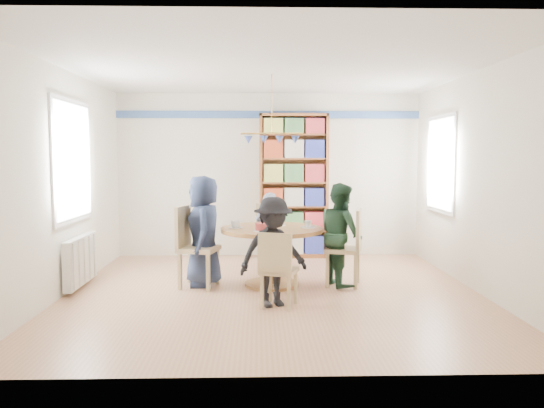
{
  "coord_description": "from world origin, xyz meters",
  "views": [
    {
      "loc": [
        -0.18,
        -6.34,
        1.64
      ],
      "look_at": [
        0.0,
        0.4,
        1.05
      ],
      "focal_mm": 35.0,
      "sensor_mm": 36.0,
      "label": 1
    }
  ],
  "objects_px": {
    "chair_far": "(270,233)",
    "person_near": "(273,252)",
    "radiator": "(81,260)",
    "person_left": "(204,231)",
    "dining_table": "(272,243)",
    "chair_left": "(192,243)",
    "chair_near": "(277,266)",
    "bookshelf": "(294,187)",
    "person_right": "(341,234)",
    "chair_right": "(350,244)",
    "person_far": "(270,232)"
  },
  "relations": [
    {
      "from": "chair_right",
      "to": "person_near",
      "type": "height_order",
      "value": "person_near"
    },
    {
      "from": "chair_far",
      "to": "person_left",
      "type": "xyz_separation_m",
      "value": [
        -0.88,
        -0.99,
        0.18
      ]
    },
    {
      "from": "person_near",
      "to": "bookshelf",
      "type": "height_order",
      "value": "bookshelf"
    },
    {
      "from": "person_left",
      "to": "person_right",
      "type": "xyz_separation_m",
      "value": [
        1.76,
        -0.02,
        -0.05
      ]
    },
    {
      "from": "chair_left",
      "to": "bookshelf",
      "type": "height_order",
      "value": "bookshelf"
    },
    {
      "from": "person_right",
      "to": "bookshelf",
      "type": "xyz_separation_m",
      "value": [
        -0.48,
        1.97,
        0.5
      ]
    },
    {
      "from": "radiator",
      "to": "chair_near",
      "type": "relative_size",
      "value": 1.19
    },
    {
      "from": "radiator",
      "to": "chair_left",
      "type": "bearing_deg",
      "value": 0.83
    },
    {
      "from": "radiator",
      "to": "person_left",
      "type": "height_order",
      "value": "person_left"
    },
    {
      "from": "chair_left",
      "to": "person_right",
      "type": "relative_size",
      "value": 0.78
    },
    {
      "from": "chair_far",
      "to": "chair_right",
      "type": "bearing_deg",
      "value": -47.31
    },
    {
      "from": "chair_left",
      "to": "chair_far",
      "type": "distance_m",
      "value": 1.47
    },
    {
      "from": "chair_far",
      "to": "person_left",
      "type": "distance_m",
      "value": 1.33
    },
    {
      "from": "person_right",
      "to": "chair_right",
      "type": "bearing_deg",
      "value": -136.07
    },
    {
      "from": "chair_near",
      "to": "person_left",
      "type": "relative_size",
      "value": 0.6
    },
    {
      "from": "chair_far",
      "to": "dining_table",
      "type": "bearing_deg",
      "value": -90.3
    },
    {
      "from": "chair_left",
      "to": "chair_near",
      "type": "bearing_deg",
      "value": -43.72
    },
    {
      "from": "chair_far",
      "to": "person_far",
      "type": "relative_size",
      "value": 0.84
    },
    {
      "from": "chair_left",
      "to": "chair_near",
      "type": "relative_size",
      "value": 1.23
    },
    {
      "from": "chair_right",
      "to": "person_right",
      "type": "relative_size",
      "value": 0.75
    },
    {
      "from": "chair_far",
      "to": "chair_near",
      "type": "xyz_separation_m",
      "value": [
        0.03,
        -2.06,
        -0.07
      ]
    },
    {
      "from": "person_far",
      "to": "person_near",
      "type": "distance_m",
      "value": 1.84
    },
    {
      "from": "chair_near",
      "to": "dining_table",
      "type": "bearing_deg",
      "value": 91.81
    },
    {
      "from": "person_right",
      "to": "bookshelf",
      "type": "distance_m",
      "value": 2.09
    },
    {
      "from": "chair_left",
      "to": "bookshelf",
      "type": "bearing_deg",
      "value": 54.88
    },
    {
      "from": "radiator",
      "to": "bookshelf",
      "type": "bearing_deg",
      "value": 35.87
    },
    {
      "from": "dining_table",
      "to": "person_near",
      "type": "bearing_deg",
      "value": -90.72
    },
    {
      "from": "chair_left",
      "to": "chair_right",
      "type": "height_order",
      "value": "chair_left"
    },
    {
      "from": "person_right",
      "to": "bookshelf",
      "type": "bearing_deg",
      "value": -2.88
    },
    {
      "from": "dining_table",
      "to": "person_far",
      "type": "height_order",
      "value": "person_far"
    },
    {
      "from": "chair_far",
      "to": "person_near",
      "type": "bearing_deg",
      "value": -90.5
    },
    {
      "from": "chair_left",
      "to": "chair_far",
      "type": "xyz_separation_m",
      "value": [
        1.02,
        1.06,
        -0.04
      ]
    },
    {
      "from": "radiator",
      "to": "chair_near",
      "type": "xyz_separation_m",
      "value": [
        2.45,
        -0.98,
        0.11
      ]
    },
    {
      "from": "person_far",
      "to": "bookshelf",
      "type": "relative_size",
      "value": 0.49
    },
    {
      "from": "person_far",
      "to": "person_right",
      "type": "bearing_deg",
      "value": 142.77
    },
    {
      "from": "chair_far",
      "to": "bookshelf",
      "type": "distance_m",
      "value": 1.21
    },
    {
      "from": "chair_left",
      "to": "person_far",
      "type": "relative_size",
      "value": 0.9
    },
    {
      "from": "person_right",
      "to": "radiator",
      "type": "bearing_deg",
      "value": 74.71
    },
    {
      "from": "radiator",
      "to": "person_far",
      "type": "bearing_deg",
      "value": 21.66
    },
    {
      "from": "radiator",
      "to": "dining_table",
      "type": "bearing_deg",
      "value": 1.26
    },
    {
      "from": "person_left",
      "to": "chair_left",
      "type": "bearing_deg",
      "value": -67.6
    },
    {
      "from": "person_right",
      "to": "person_near",
      "type": "distance_m",
      "value": 1.32
    },
    {
      "from": "chair_left",
      "to": "chair_far",
      "type": "relative_size",
      "value": 1.07
    },
    {
      "from": "chair_near",
      "to": "person_left",
      "type": "xyz_separation_m",
      "value": [
        -0.91,
        1.08,
        0.24
      ]
    },
    {
      "from": "chair_near",
      "to": "person_far",
      "type": "bearing_deg",
      "value": 91.21
    },
    {
      "from": "chair_left",
      "to": "person_far",
      "type": "distance_m",
      "value": 1.37
    },
    {
      "from": "chair_far",
      "to": "chair_near",
      "type": "bearing_deg",
      "value": -89.25
    },
    {
      "from": "chair_left",
      "to": "person_near",
      "type": "bearing_deg",
      "value": -42.25
    },
    {
      "from": "chair_right",
      "to": "person_left",
      "type": "xyz_separation_m",
      "value": [
        -1.87,
        0.08,
        0.16
      ]
    },
    {
      "from": "person_right",
      "to": "person_far",
      "type": "relative_size",
      "value": 1.15
    }
  ]
}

